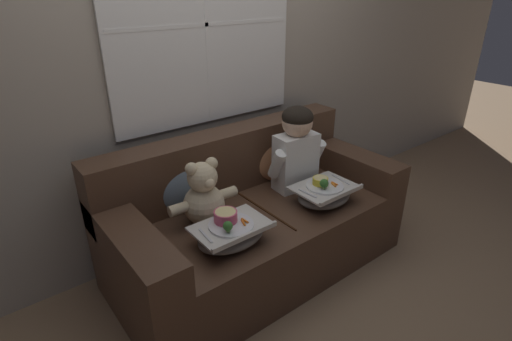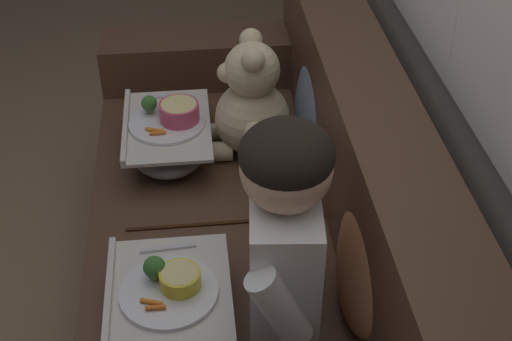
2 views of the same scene
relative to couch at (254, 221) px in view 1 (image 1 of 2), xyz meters
The scene contains 9 objects.
ground_plane 0.33m from the couch, 90.00° to the right, with size 14.00×14.00×0.00m, color #8E7051.
wall_back_with_window 1.11m from the couch, 90.00° to the left, with size 8.00×0.08×2.60m.
couch is the anchor object (origin of this frame).
throw_pillow_behind_child 0.54m from the couch, 30.22° to the left, with size 0.39×0.19×0.41m.
throw_pillow_behind_teddy 0.54m from the couch, 149.78° to the left, with size 0.39×0.19×0.40m.
child_figure 0.59m from the couch, ahead, with size 0.43×0.22×0.59m.
teddy_bear 0.48m from the couch, behind, with size 0.44×0.31×0.41m.
lap_tray_child 0.50m from the couch, 36.99° to the right, with size 0.40×0.31×0.20m.
lap_tray_teddy 0.51m from the couch, 143.37° to the right, with size 0.41×0.28×0.19m.
Camera 1 is at (-1.39, -1.74, 1.78)m, focal length 28.00 mm.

